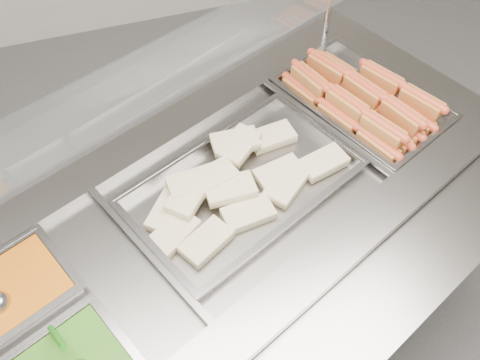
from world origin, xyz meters
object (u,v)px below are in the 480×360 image
object	(u,v)px
sneeze_guard	(172,64)
pan_wraps	(242,188)
steam_counter	(230,265)
pan_hotdogs	(360,106)

from	to	relation	value
sneeze_guard	pan_wraps	world-z (taller)	sneeze_guard
sneeze_guard	pan_wraps	bearing A→B (deg)	-50.71
steam_counter	sneeze_guard	distance (m)	0.84
steam_counter	pan_wraps	size ratio (longest dim) A/B	2.62
sneeze_guard	steam_counter	bearing A→B (deg)	-66.05
sneeze_guard	pan_hotdogs	distance (m)	0.78
sneeze_guard	pan_wraps	distance (m)	0.45
steam_counter	pan_wraps	xyz separation A→B (m)	(0.05, 0.02, 0.42)
pan_hotdogs	pan_wraps	bearing A→B (deg)	-156.06
pan_hotdogs	pan_wraps	distance (m)	0.57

